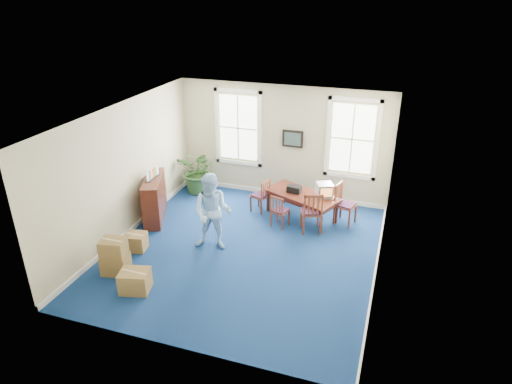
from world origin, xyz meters
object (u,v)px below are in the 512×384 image
(credenza, at_px, (154,198))
(conference_table, at_px, (301,205))
(crt_tv, at_px, (324,190))
(man, at_px, (213,212))
(chair_near_left, at_px, (280,210))
(potted_plant, at_px, (199,171))
(cardboard_boxes, at_px, (126,255))

(credenza, bearing_deg, conference_table, -2.85)
(crt_tv, bearing_deg, conference_table, 159.51)
(conference_table, height_order, man, man)
(man, bearing_deg, crt_tv, 37.33)
(conference_table, relative_size, chair_near_left, 2.22)
(crt_tv, xyz_separation_m, credenza, (-4.18, -1.32, -0.25))
(credenza, bearing_deg, potted_plant, 55.06)
(conference_table, distance_m, man, 2.74)
(credenza, bearing_deg, crt_tv, -4.80)
(crt_tv, distance_m, credenza, 4.39)
(conference_table, height_order, credenza, credenza)
(crt_tv, distance_m, chair_near_left, 1.26)
(chair_near_left, bearing_deg, potted_plant, -8.36)
(potted_plant, bearing_deg, cardboard_boxes, -86.71)
(chair_near_left, xyz_separation_m, man, (-1.18, -1.50, 0.49))
(credenza, xyz_separation_m, cardboard_boxes, (0.66, -2.37, -0.17))
(crt_tv, relative_size, potted_plant, 0.32)
(credenza, bearing_deg, man, -45.83)
(man, height_order, credenza, man)
(chair_near_left, relative_size, man, 0.47)
(crt_tv, distance_m, man, 3.08)
(conference_table, distance_m, credenza, 3.84)
(chair_near_left, bearing_deg, man, 67.28)
(conference_table, bearing_deg, credenza, -136.26)
(crt_tv, relative_size, man, 0.23)
(chair_near_left, xyz_separation_m, cardboard_boxes, (-2.56, -2.98, -0.02))
(conference_table, distance_m, cardboard_boxes, 4.69)
(conference_table, xyz_separation_m, crt_tv, (0.57, 0.04, 0.51))
(conference_table, height_order, chair_near_left, chair_near_left)
(chair_near_left, distance_m, potted_plant, 3.07)
(conference_table, relative_size, potted_plant, 1.45)
(chair_near_left, bearing_deg, crt_tv, -128.46)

